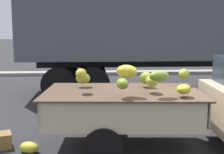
# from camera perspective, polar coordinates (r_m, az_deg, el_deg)

# --- Properties ---
(ground) EXTENTS (220.00, 220.00, 0.00)m
(ground) POSITION_cam_1_polar(r_m,az_deg,el_deg) (5.92, 16.33, -13.09)
(ground) COLOR #28282B
(curb_strip) EXTENTS (80.00, 0.80, 0.16)m
(curb_strip) POSITION_cam_1_polar(r_m,az_deg,el_deg) (15.73, 3.11, 0.83)
(curb_strip) COLOR gray
(curb_strip) RESTS_ON ground
(semi_trailer) EXTENTS (12.01, 2.70, 3.95)m
(semi_trailer) POSITION_cam_1_polar(r_m,az_deg,el_deg) (11.14, 14.96, 10.17)
(semi_trailer) COLOR #4C5156
(semi_trailer) RESTS_ON ground
(fallen_banana_bunch_near_tailgate) EXTENTS (0.45, 0.41, 0.20)m
(fallen_banana_bunch_near_tailgate) POSITION_cam_1_polar(r_m,az_deg,el_deg) (5.72, -15.48, -12.79)
(fallen_banana_bunch_near_tailgate) COLOR gold
(fallen_banana_bunch_near_tailgate) RESTS_ON ground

